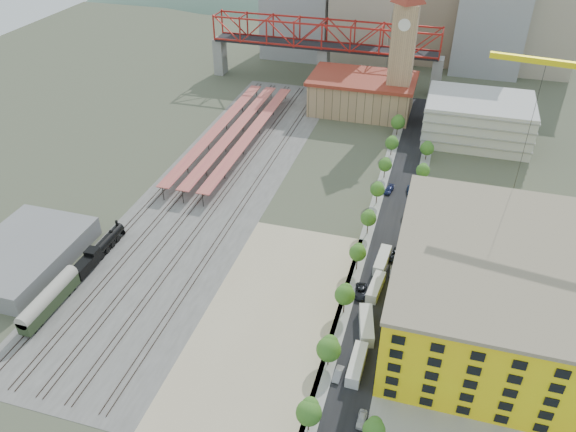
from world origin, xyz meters
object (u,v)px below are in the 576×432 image
(construction_building, at_px, (506,292))
(site_trailer_a, at_px, (357,364))
(coach, at_px, (49,300))
(clock_tower, at_px, (404,38))
(site_trailer_c, at_px, (376,287))
(site_trailer_b, at_px, (366,325))
(locomotive, at_px, (101,249))
(site_trailer_d, at_px, (382,260))

(construction_building, xyz_separation_m, site_trailer_a, (-26.00, -19.59, -8.07))
(construction_building, distance_m, coach, 94.79)
(clock_tower, relative_size, coach, 2.95)
(site_trailer_c, bearing_deg, site_trailer_b, -84.52)
(clock_tower, bearing_deg, coach, -115.45)
(locomotive, relative_size, coach, 1.20)
(locomotive, height_order, coach, coach)
(locomotive, distance_m, site_trailer_b, 66.35)
(clock_tower, distance_m, locomotive, 120.41)
(construction_building, bearing_deg, site_trailer_b, -161.24)
(coach, xyz_separation_m, site_trailer_d, (66.00, 35.30, -1.62))
(coach, bearing_deg, construction_building, 13.38)
(coach, bearing_deg, site_trailer_b, 11.20)
(construction_building, relative_size, site_trailer_c, 5.56)
(clock_tower, height_order, site_trailer_c, clock_tower)
(construction_building, relative_size, site_trailer_b, 4.98)
(locomotive, bearing_deg, clock_tower, 60.39)
(locomotive, height_order, site_trailer_b, locomotive)
(locomotive, xyz_separation_m, site_trailer_a, (66.00, -17.50, -0.64))
(clock_tower, relative_size, site_trailer_b, 5.12)
(coach, height_order, site_trailer_c, coach)
(construction_building, xyz_separation_m, site_trailer_d, (-26.00, 13.41, -8.08))
(locomotive, relative_size, site_trailer_d, 2.19)
(site_trailer_b, distance_m, site_trailer_c, 12.39)
(locomotive, xyz_separation_m, coach, (0.00, -19.81, 0.97))
(coach, xyz_separation_m, site_trailer_b, (66.00, 13.06, -1.56))
(clock_tower, relative_size, locomotive, 2.46)
(locomotive, bearing_deg, coach, -90.00)
(coach, height_order, site_trailer_d, coach)
(clock_tower, bearing_deg, site_trailer_d, -84.72)
(construction_building, xyz_separation_m, site_trailer_b, (-26.00, -8.83, -8.02))
(locomotive, xyz_separation_m, site_trailer_c, (66.00, 5.64, -0.73))
(locomotive, relative_size, site_trailer_c, 2.33)
(site_trailer_b, bearing_deg, locomotive, 162.07)
(site_trailer_b, xyz_separation_m, site_trailer_d, (0.00, 22.24, -0.06))
(construction_building, bearing_deg, clock_tower, 108.78)
(site_trailer_a, xyz_separation_m, site_trailer_b, (0.00, 10.76, 0.05))
(clock_tower, bearing_deg, site_trailer_c, -85.26)
(site_trailer_d, bearing_deg, locomotive, -163.16)
(coach, relative_size, site_trailer_b, 1.74)
(coach, bearing_deg, site_trailer_c, 21.09)
(site_trailer_b, height_order, site_trailer_c, site_trailer_b)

